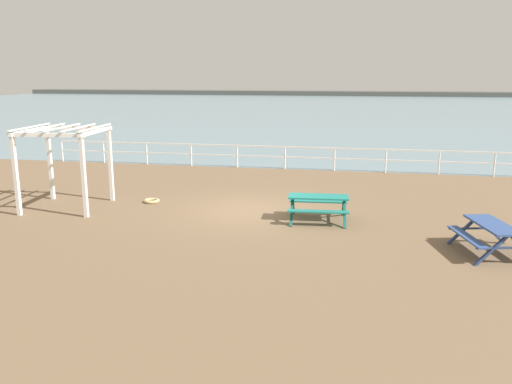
% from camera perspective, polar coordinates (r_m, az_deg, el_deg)
% --- Properties ---
extents(ground_plane, '(30.00, 24.00, 0.20)m').
position_cam_1_polar(ground_plane, '(16.94, -0.53, -2.39)').
color(ground_plane, brown).
extents(sea_band, '(142.00, 90.00, 0.01)m').
position_cam_1_polar(sea_band, '(68.97, 8.59, 9.10)').
color(sea_band, gray).
rests_on(sea_band, ground).
extents(distant_shoreline, '(142.00, 6.00, 1.80)m').
position_cam_1_polar(distant_shoreline, '(111.88, 9.72, 10.45)').
color(distant_shoreline, '#4C4C47').
rests_on(distant_shoreline, ground).
extents(seaward_railing, '(23.07, 0.07, 1.08)m').
position_cam_1_polar(seaward_railing, '(24.25, 3.22, 4.31)').
color(seaward_railing, white).
rests_on(seaward_railing, ground).
extents(picnic_table_near_right, '(1.91, 1.66, 0.80)m').
position_cam_1_polar(picnic_table_near_right, '(15.75, 6.88, -1.10)').
color(picnic_table_near_right, '#1E7A70').
rests_on(picnic_table_near_right, ground).
extents(picnic_table_mid_centre, '(1.88, 2.10, 0.80)m').
position_cam_1_polar(picnic_table_mid_centre, '(14.03, 24.61, -3.95)').
color(picnic_table_mid_centre, '#334C84').
rests_on(picnic_table_mid_centre, ground).
extents(lattice_pergola, '(2.65, 2.77, 2.70)m').
position_cam_1_polar(lattice_pergola, '(18.07, -20.42, 4.54)').
color(lattice_pergola, white).
rests_on(lattice_pergola, ground).
extents(rope_coil, '(0.55, 0.55, 0.11)m').
position_cam_1_polar(rope_coil, '(18.36, -11.44, -0.95)').
color(rope_coil, tan).
rests_on(rope_coil, ground).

